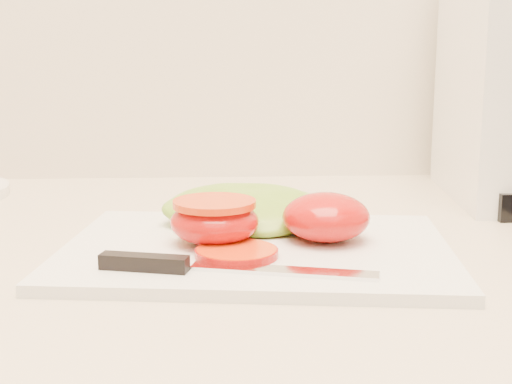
{
  "coord_description": "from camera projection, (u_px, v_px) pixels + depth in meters",
  "views": [
    {
      "loc": [
        -0.15,
        1.01,
        1.11
      ],
      "look_at": [
        -0.12,
        1.62,
        0.99
      ],
      "focal_mm": 50.0,
      "sensor_mm": 36.0,
      "label": 1
    }
  ],
  "objects": [
    {
      "name": "cutting_board",
      "position": [
        257.0,
        250.0,
        0.62
      ],
      "size": [
        0.36,
        0.28,
        0.01
      ],
      "primitive_type": "cube",
      "rotation": [
        0.0,
        0.0,
        -0.12
      ],
      "color": "silver",
      "rests_on": "counter"
    },
    {
      "name": "tomato_half_dome",
      "position": [
        326.0,
        217.0,
        0.63
      ],
      "size": [
        0.08,
        0.08,
        0.04
      ],
      "primitive_type": "ellipsoid",
      "color": "red",
      "rests_on": "cutting_board"
    },
    {
      "name": "knife",
      "position": [
        199.0,
        266.0,
        0.55
      ],
      "size": [
        0.22,
        0.06,
        0.01
      ],
      "rotation": [
        0.0,
        0.0,
        -0.25
      ],
      "color": "silver",
      "rests_on": "cutting_board"
    },
    {
      "name": "tomato_slice_0",
      "position": [
        237.0,
        253.0,
        0.59
      ],
      "size": [
        0.07,
        0.07,
        0.01
      ],
      "primitive_type": "cylinder",
      "color": "#E94212",
      "rests_on": "cutting_board"
    },
    {
      "name": "tomato_half_cut",
      "position": [
        215.0,
        220.0,
        0.62
      ],
      "size": [
        0.08,
        0.08,
        0.04
      ],
      "color": "red",
      "rests_on": "cutting_board"
    },
    {
      "name": "lettuce_leaf_0",
      "position": [
        247.0,
        210.0,
        0.69
      ],
      "size": [
        0.18,
        0.13,
        0.03
      ],
      "primitive_type": "ellipsoid",
      "rotation": [
        0.0,
        0.0,
        -0.12
      ],
      "color": "#84BC31",
      "rests_on": "cutting_board"
    }
  ]
}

